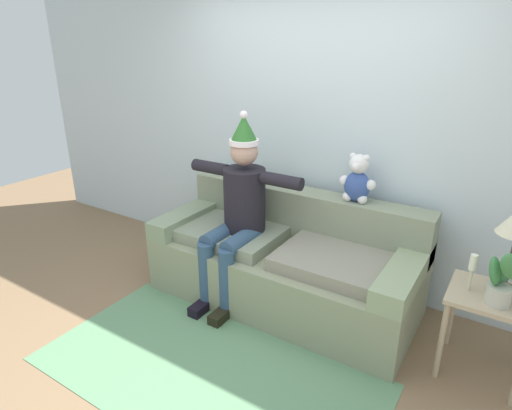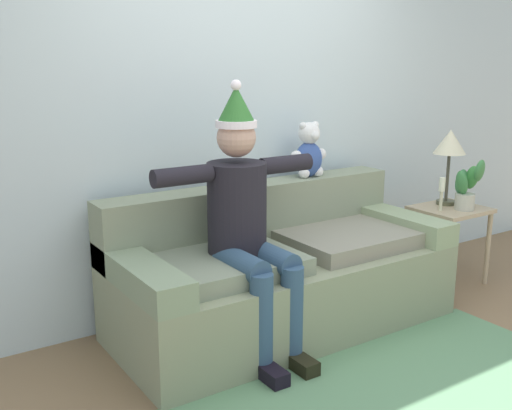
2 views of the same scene
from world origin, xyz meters
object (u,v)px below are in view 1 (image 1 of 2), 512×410
at_px(couch, 286,261).
at_px(teddy_bear, 357,180).
at_px(person_seated, 238,208).
at_px(side_table, 489,309).
at_px(candle_tall, 472,267).
at_px(potted_plant, 504,279).

xyz_separation_m(couch, teddy_bear, (0.45, 0.29, 0.70)).
height_order(person_seated, side_table, person_seated).
height_order(side_table, candle_tall, candle_tall).
height_order(person_seated, teddy_bear, person_seated).
xyz_separation_m(side_table, potted_plant, (0.04, -0.10, 0.28)).
relative_size(teddy_bear, candle_tall, 1.56).
relative_size(teddy_bear, potted_plant, 0.94).
distance_m(couch, person_seated, 0.60).
height_order(couch, teddy_bear, teddy_bear).
bearing_deg(candle_tall, teddy_bear, 155.95).
height_order(teddy_bear, potted_plant, teddy_bear).
bearing_deg(teddy_bear, couch, -146.94).
xyz_separation_m(person_seated, potted_plant, (1.89, -0.03, -0.03)).
relative_size(couch, potted_plant, 5.26).
xyz_separation_m(potted_plant, candle_tall, (-0.17, 0.08, -0.02)).
bearing_deg(side_table, potted_plant, -71.13).
bearing_deg(side_table, candle_tall, -171.80).
distance_m(side_table, candle_tall, 0.30).
distance_m(person_seated, side_table, 1.88).
bearing_deg(candle_tall, side_table, 8.20).
distance_m(teddy_bear, side_table, 1.24).
relative_size(couch, side_table, 3.65).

